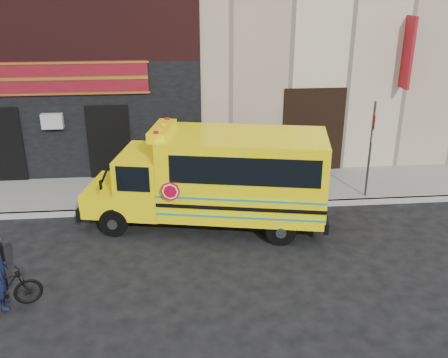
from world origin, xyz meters
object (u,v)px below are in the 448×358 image
Objects in this scene: school_bus at (219,176)px; cyclist at (0,275)px; bicycle at (3,291)px; sign_pole at (370,148)px.

cyclist is (-4.97, -3.53, -0.69)m from school_bus.
school_bus is at bearing -71.73° from cyclist.
cyclist is at bearing -144.64° from school_bus.
bicycle is 0.96× the size of cyclist.
school_bus is 4.36× the size of cyclist.
sign_pole is 1.97× the size of cyclist.
bicycle is (-4.94, -3.59, -1.03)m from school_bus.
school_bus is at bearing -74.60° from bicycle.
bicycle is at bearing -144.02° from school_bus.
bicycle is 0.36m from cyclist.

